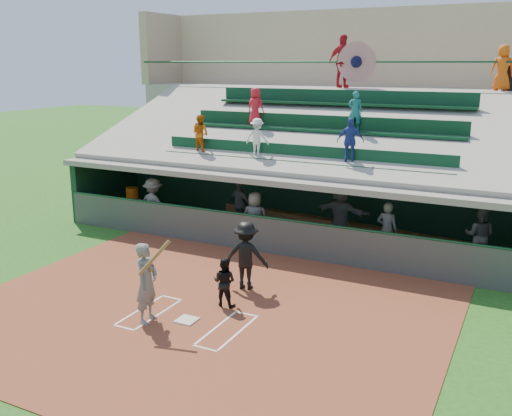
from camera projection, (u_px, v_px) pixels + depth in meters
The scene contains 22 objects.
ground at pixel (187, 322), 12.65m from camera, with size 100.00×100.00×0.00m, color #215618.
dirt_slab at pixel (199, 313), 13.08m from camera, with size 11.00×9.00×0.02m, color brown.
home_plate at pixel (187, 320), 12.64m from camera, with size 0.43×0.43×0.03m, color silver.
batters_box_chalk at pixel (187, 321), 12.64m from camera, with size 2.65×1.85×0.01m.
dugout_floor at pixel (302, 239), 18.49m from camera, with size 16.00×3.50×0.04m, color gray.
concourse_slab at pixel (364, 143), 23.77m from camera, with size 20.00×3.00×4.60m, color gray.
grandstand at pixel (341, 154), 21.20m from camera, with size 20.40×10.40×7.80m.
batter_at_plate at pixel (147, 282), 12.41m from camera, with size 0.88×0.77×1.95m.
catcher at pixel (224, 282), 13.31m from camera, with size 0.57×0.44×1.17m, color black.
home_umpire at pixel (246, 255), 14.28m from camera, with size 1.12×0.65×1.74m, color black.
dugout_bench at pixel (316, 223), 19.53m from camera, with size 13.66×0.41×0.41m, color olive.
white_table at pixel (131, 209), 20.75m from camera, with size 0.81×0.60×0.71m, color white.
water_cooler at pixel (132, 194), 20.67m from camera, with size 0.44×0.44×0.44m, color #C7520B.
dugout_player_a at pixel (153, 204), 19.24m from camera, with size 1.15×0.66×1.78m, color #555752.
dugout_player_b at pixel (240, 204), 19.43m from camera, with size 0.99×0.41×1.69m, color #5A5D57.
dugout_player_c at pixel (255, 218), 17.71m from camera, with size 0.82×0.53×1.68m, color #545752.
dugout_player_d at pixel (341, 214), 17.65m from camera, with size 1.83×0.58×1.97m, color #51534E.
dugout_player_e at pixel (387, 230), 16.51m from camera, with size 0.61×0.40×1.66m, color #61645E.
dugout_player_f at pixel (479, 235), 15.98m from camera, with size 0.81×0.63×1.67m, color #545752.
trash_bin at pixel (511, 78), 20.10m from camera, with size 0.58×0.58×0.88m, color black.
concourse_staff_a at pixel (343, 61), 22.04m from camera, with size 1.19×0.50×2.03m, color red.
concourse_staff_b at pixel (502, 68), 19.58m from camera, with size 0.77×0.50×1.58m, color #E2510D.
Camera 1 is at (6.58, -9.71, 5.58)m, focal length 40.00 mm.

